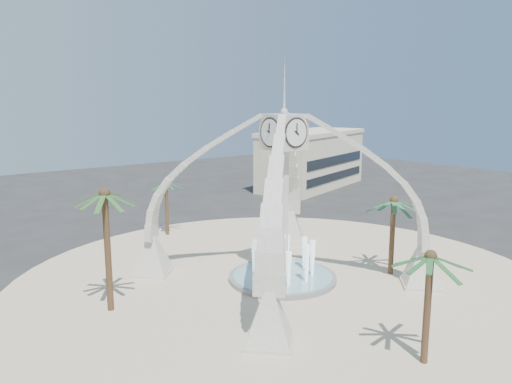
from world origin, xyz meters
TOP-DOWN VIEW (x-y plane):
  - ground at (0.00, 0.00)m, footprint 140.00×140.00m
  - plaza at (0.00, 0.00)m, footprint 40.00×40.00m
  - clock_tower at (-0.00, -0.00)m, footprint 17.94×17.94m
  - fountain at (0.00, 0.00)m, footprint 8.00×8.00m
  - building_ne at (30.00, 28.00)m, footprint 21.87×14.17m
  - palm_east at (7.51, -4.05)m, footprint 5.11×5.11m
  - palm_west at (-12.20, 2.63)m, footprint 4.46×4.46m
  - palm_north at (-0.77, 16.61)m, footprint 3.51×3.51m
  - palm_south at (-2.04, -13.43)m, footprint 4.75×4.75m

SIDE VIEW (x-z plane):
  - ground at x=0.00m, z-range 0.00..0.00m
  - plaza at x=0.00m, z-range 0.00..0.06m
  - fountain at x=0.00m, z-range -1.52..2.10m
  - building_ne at x=30.00m, z-range 0.01..8.61m
  - palm_north at x=-0.77m, z-range 2.27..8.23m
  - palm_south at x=-2.04m, z-range 2.42..8.87m
  - palm_east at x=7.51m, z-range 2.45..9.05m
  - clock_tower at x=0.00m, z-range -1.66..14.64m
  - palm_west at x=-12.20m, z-range 3.27..11.73m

